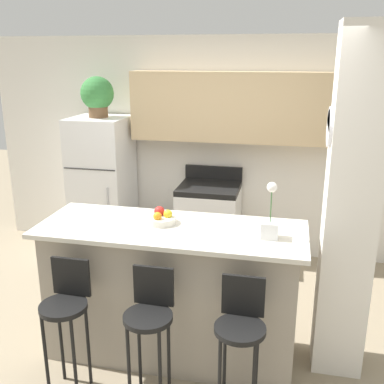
% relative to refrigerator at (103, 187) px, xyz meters
% --- Properties ---
extents(ground_plane, '(14.00, 14.00, 0.00)m').
position_rel_refrigerator_xyz_m(ground_plane, '(1.31, -1.75, -0.83)').
color(ground_plane, gray).
extents(wall_back, '(5.60, 0.38, 2.55)m').
position_rel_refrigerator_xyz_m(wall_back, '(1.46, 0.31, 0.67)').
color(wall_back, white).
rests_on(wall_back, ground_plane).
extents(pillar_right, '(0.38, 0.32, 2.55)m').
position_rel_refrigerator_xyz_m(pillar_right, '(2.60, -1.61, 0.45)').
color(pillar_right, white).
rests_on(pillar_right, ground_plane).
extents(counter_bar, '(2.02, 0.75, 1.09)m').
position_rel_refrigerator_xyz_m(counter_bar, '(1.31, -1.75, -0.27)').
color(counter_bar, gray).
rests_on(counter_bar, ground_plane).
extents(refrigerator, '(0.64, 0.69, 1.65)m').
position_rel_refrigerator_xyz_m(refrigerator, '(0.00, 0.00, 0.00)').
color(refrigerator, white).
rests_on(refrigerator, ground_plane).
extents(stove_range, '(0.68, 0.63, 1.07)m').
position_rel_refrigerator_xyz_m(stove_range, '(1.28, 0.04, -0.37)').
color(stove_range, white).
rests_on(stove_range, ground_plane).
extents(bar_stool_left, '(0.33, 0.33, 0.99)m').
position_rel_refrigerator_xyz_m(bar_stool_left, '(0.71, -2.31, -0.17)').
color(bar_stool_left, black).
rests_on(bar_stool_left, ground_plane).
extents(bar_stool_mid, '(0.33, 0.33, 0.99)m').
position_rel_refrigerator_xyz_m(bar_stool_mid, '(1.31, -2.31, -0.17)').
color(bar_stool_mid, black).
rests_on(bar_stool_mid, ground_plane).
extents(bar_stool_right, '(0.33, 0.33, 0.99)m').
position_rel_refrigerator_xyz_m(bar_stool_right, '(1.92, -2.31, -0.17)').
color(bar_stool_right, black).
rests_on(bar_stool_right, ground_plane).
extents(potted_plant_on_fridge, '(0.37, 0.37, 0.46)m').
position_rel_refrigerator_xyz_m(potted_plant_on_fridge, '(-0.00, 0.00, 1.07)').
color(potted_plant_on_fridge, brown).
rests_on(potted_plant_on_fridge, refrigerator).
extents(orchid_vase, '(0.12, 0.12, 0.41)m').
position_rel_refrigerator_xyz_m(orchid_vase, '(2.05, -1.80, 0.38)').
color(orchid_vase, white).
rests_on(orchid_vase, counter_bar).
extents(fruit_bowl, '(0.23, 0.23, 0.12)m').
position_rel_refrigerator_xyz_m(fruit_bowl, '(1.22, -1.68, 0.31)').
color(fruit_bowl, silver).
rests_on(fruit_bowl, counter_bar).
extents(trash_bin, '(0.28, 0.28, 0.38)m').
position_rel_refrigerator_xyz_m(trash_bin, '(0.54, -0.23, -0.64)').
color(trash_bin, black).
rests_on(trash_bin, ground_plane).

